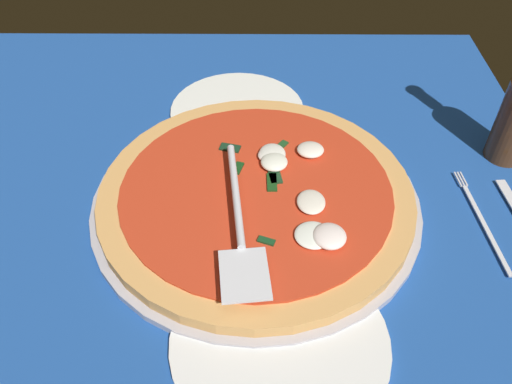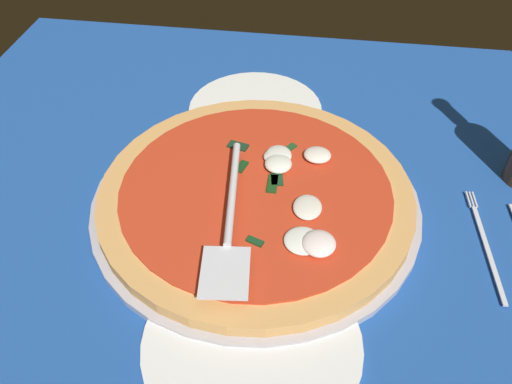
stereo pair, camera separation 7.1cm
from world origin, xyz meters
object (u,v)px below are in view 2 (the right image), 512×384
pizza (257,192)px  dinner_plate_right (252,342)px  pizza_server (230,220)px  place_setting_far (511,256)px  dinner_plate_left (255,110)px

pizza → dinner_plate_right: bearing=6.7°
dinner_plate_right → pizza_server: size_ratio=0.93×
dinner_plate_right → pizza: pizza is taller
dinner_plate_right → place_setting_far: bearing=118.7°
pizza → pizza_server: 8.99cm
dinner_plate_left → pizza_server: pizza_server is taller
pizza → place_setting_far: bearing=81.7°
pizza → pizza_server: size_ratio=1.65×
pizza_server → place_setting_far: pizza_server is taller
pizza_server → place_setting_far: 36.17cm
place_setting_far → dinner_plate_left: bearing=49.9°
dinner_plate_left → place_setting_far: size_ratio=1.08×
pizza → dinner_plate_left: bearing=-170.8°
dinner_plate_left → pizza: (21.95, 3.55, 1.91)cm
dinner_plate_left → dinner_plate_right: size_ratio=0.93×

